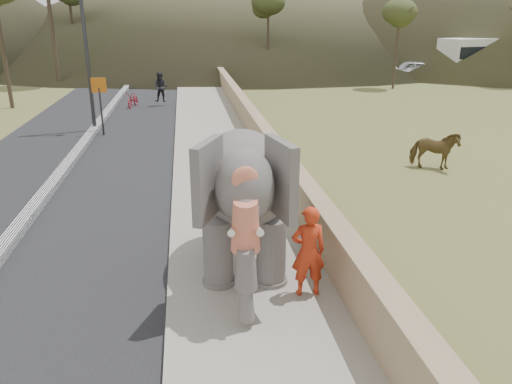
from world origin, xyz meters
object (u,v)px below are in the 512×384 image
lamppost (90,13)px  elephant_and_man (245,197)px  cow (434,150)px  motorcyclist (147,93)px

lamppost → elephant_and_man: bearing=-70.7°
lamppost → cow: 14.49m
cow → elephant_and_man: 9.18m
cow → lamppost: bearing=82.4°
cow → elephant_and_man: bearing=155.7°
cow → elephant_and_man: elephant_and_man is taller
cow → elephant_and_man: size_ratio=0.38×
elephant_and_man → motorcyclist: bearing=99.0°
lamppost → motorcyclist: (1.62, 5.97, -4.12)m
lamppost → motorcyclist: size_ratio=3.27×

